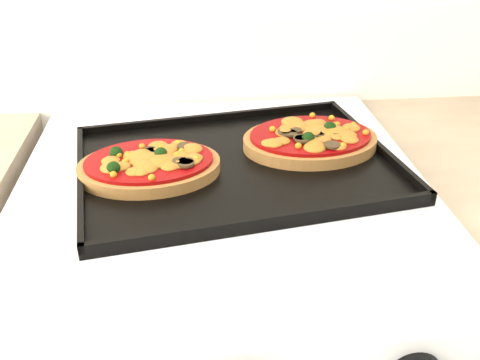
{
  "coord_description": "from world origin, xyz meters",
  "views": [
    {
      "loc": [
        -0.02,
        1.02,
        1.29
      ],
      "look_at": [
        0.05,
        1.67,
        0.92
      ],
      "focal_mm": 40.0,
      "sensor_mm": 36.0,
      "label": 1
    }
  ],
  "objects": [
    {
      "name": "baking_tray",
      "position": [
        0.05,
        1.72,
        0.92
      ],
      "size": [
        0.5,
        0.4,
        0.02
      ],
      "primitive_type": "cube",
      "rotation": [
        0.0,
        0.0,
        0.16
      ],
      "color": "black",
      "rests_on": "stove"
    },
    {
      "name": "pizza_right",
      "position": [
        0.17,
        1.76,
        0.94
      ],
      "size": [
        0.22,
        0.17,
        0.03
      ],
      "primitive_type": null,
      "rotation": [
        0.0,
        0.0,
        0.05
      ],
      "color": "#A37538",
      "rests_on": "baking_tray"
    },
    {
      "name": "pizza_left",
      "position": [
        -0.08,
        1.7,
        0.93
      ],
      "size": [
        0.21,
        0.16,
        0.03
      ],
      "primitive_type": null,
      "rotation": [
        0.0,
        0.0,
        0.05
      ],
      "color": "#A37538",
      "rests_on": "baking_tray"
    }
  ]
}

